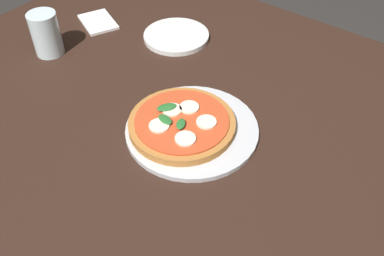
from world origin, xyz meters
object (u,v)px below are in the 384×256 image
(serving_tray, at_px, (192,129))
(pizza, at_px, (182,123))
(dining_table, at_px, (189,136))
(glass_cup, at_px, (46,34))
(napkin, at_px, (98,22))
(plate_white, at_px, (176,36))

(serving_tray, relative_size, pizza, 1.25)
(pizza, bearing_deg, dining_table, -65.72)
(serving_tray, bearing_deg, glass_cup, -0.81)
(pizza, distance_m, napkin, 0.55)
(serving_tray, height_order, plate_white, plate_white)
(dining_table, relative_size, serving_tray, 5.07)
(serving_tray, xyz_separation_m, napkin, (0.52, -0.20, -0.00))
(napkin, bearing_deg, plate_white, -161.73)
(serving_tray, xyz_separation_m, plate_white, (0.28, -0.28, 0.00))
(serving_tray, height_order, glass_cup, glass_cup)
(dining_table, bearing_deg, glass_cup, 4.40)
(pizza, bearing_deg, plate_white, -48.71)
(serving_tray, distance_m, napkin, 0.56)
(pizza, bearing_deg, serving_tray, -145.91)
(serving_tray, relative_size, glass_cup, 2.52)
(pizza, distance_m, glass_cup, 0.49)
(plate_white, bearing_deg, glass_cup, 49.79)
(dining_table, bearing_deg, plate_white, -45.64)
(pizza, relative_size, plate_white, 1.26)
(pizza, height_order, glass_cup, glass_cup)
(dining_table, relative_size, plate_white, 7.96)
(serving_tray, xyz_separation_m, pizza, (0.02, 0.01, 0.02))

